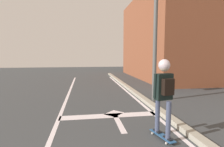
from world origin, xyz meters
The scene contains 10 objects.
lane_line_center centered at (-0.30, 6.00, 0.00)m, with size 0.12×20.00×0.01m, color silver.
lane_line_curbside centered at (2.73, 6.00, 0.00)m, with size 0.12×20.00×0.01m, color silver.
stop_bar centered at (1.29, 5.88, 0.00)m, with size 3.18×0.40×0.01m, color silver.
lane_arrow_stem centered at (1.45, 5.23, 0.00)m, with size 0.16×1.40×0.01m, color silver.
lane_arrow_head centered at (1.45, 6.08, 0.00)m, with size 0.56×0.44×0.01m, color silver.
curb_strip centered at (2.98, 6.00, 0.07)m, with size 0.24×24.00×0.14m, color #A19B8A.
skateboard centered at (2.26, 4.16, 0.06)m, with size 0.34×0.80×0.08m.
skater centered at (2.26, 4.14, 1.21)m, with size 0.48×0.64×1.77m.
traffic_signal_mast centered at (1.90, 7.38, 3.79)m, with size 5.45×0.34×5.36m.
building_block centered at (11.04, 14.92, 3.41)m, with size 12.32×10.34×6.82m, color brown.
Camera 1 is at (0.49, 0.42, 1.93)m, focal length 28.46 mm.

